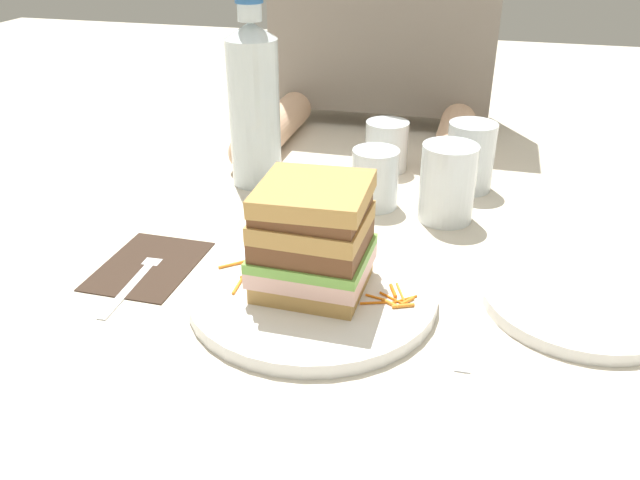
% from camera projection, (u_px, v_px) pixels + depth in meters
% --- Properties ---
extents(ground_plane, '(3.00, 3.00, 0.00)m').
position_uv_depth(ground_plane, '(310.00, 293.00, 0.69)').
color(ground_plane, beige).
extents(main_plate, '(0.26, 0.26, 0.02)m').
position_uv_depth(main_plate, '(313.00, 293.00, 0.67)').
color(main_plate, white).
rests_on(main_plate, ground_plane).
extents(sandwich, '(0.12, 0.11, 0.12)m').
position_uv_depth(sandwich, '(313.00, 239.00, 0.64)').
color(sandwich, tan).
rests_on(sandwich, main_plate).
extents(carrot_shred_0, '(0.03, 0.01, 0.00)m').
position_uv_depth(carrot_shred_0, '(255.00, 266.00, 0.70)').
color(carrot_shred_0, orange).
rests_on(carrot_shred_0, main_plate).
extents(carrot_shred_1, '(0.01, 0.02, 0.00)m').
position_uv_depth(carrot_shred_1, '(250.00, 267.00, 0.70)').
color(carrot_shred_1, orange).
rests_on(carrot_shred_1, main_plate).
extents(carrot_shred_2, '(0.02, 0.02, 0.00)m').
position_uv_depth(carrot_shred_2, '(250.00, 274.00, 0.69)').
color(carrot_shred_2, orange).
rests_on(carrot_shred_2, main_plate).
extents(carrot_shred_3, '(0.01, 0.02, 0.00)m').
position_uv_depth(carrot_shred_3, '(255.00, 272.00, 0.69)').
color(carrot_shred_3, orange).
rests_on(carrot_shred_3, main_plate).
extents(carrot_shred_4, '(0.00, 0.03, 0.00)m').
position_uv_depth(carrot_shred_4, '(238.00, 285.00, 0.67)').
color(carrot_shred_4, orange).
rests_on(carrot_shred_4, main_plate).
extents(carrot_shred_5, '(0.03, 0.02, 0.00)m').
position_uv_depth(carrot_shred_5, '(233.00, 264.00, 0.71)').
color(carrot_shred_5, orange).
rests_on(carrot_shred_5, main_plate).
extents(carrot_shred_6, '(0.02, 0.01, 0.00)m').
position_uv_depth(carrot_shred_6, '(403.00, 306.00, 0.63)').
color(carrot_shred_6, orange).
rests_on(carrot_shred_6, main_plate).
extents(carrot_shred_7, '(0.03, 0.02, 0.00)m').
position_uv_depth(carrot_shred_7, '(403.00, 300.00, 0.65)').
color(carrot_shred_7, orange).
rests_on(carrot_shred_7, main_plate).
extents(carrot_shred_8, '(0.01, 0.02, 0.00)m').
position_uv_depth(carrot_shred_8, '(393.00, 290.00, 0.66)').
color(carrot_shred_8, orange).
rests_on(carrot_shred_8, main_plate).
extents(carrot_shred_9, '(0.03, 0.02, 0.00)m').
position_uv_depth(carrot_shred_9, '(392.00, 299.00, 0.65)').
color(carrot_shred_9, orange).
rests_on(carrot_shred_9, main_plate).
extents(carrot_shred_10, '(0.03, 0.01, 0.00)m').
position_uv_depth(carrot_shred_10, '(373.00, 303.00, 0.64)').
color(carrot_shred_10, orange).
rests_on(carrot_shred_10, main_plate).
extents(carrot_shred_11, '(0.02, 0.01, 0.00)m').
position_uv_depth(carrot_shred_11, '(375.00, 297.00, 0.65)').
color(carrot_shred_11, orange).
rests_on(carrot_shred_11, main_plate).
extents(carrot_shred_12, '(0.02, 0.01, 0.00)m').
position_uv_depth(carrot_shred_12, '(390.00, 303.00, 0.64)').
color(carrot_shred_12, orange).
rests_on(carrot_shred_12, main_plate).
extents(carrot_shred_13, '(0.01, 0.03, 0.00)m').
position_uv_depth(carrot_shred_13, '(400.00, 294.00, 0.65)').
color(carrot_shred_13, orange).
rests_on(carrot_shred_13, main_plate).
extents(carrot_shred_14, '(0.01, 0.02, 0.00)m').
position_uv_depth(carrot_shred_14, '(407.00, 301.00, 0.64)').
color(carrot_shred_14, orange).
rests_on(carrot_shred_14, main_plate).
extents(napkin_dark, '(0.10, 0.14, 0.00)m').
position_uv_depth(napkin_dark, '(149.00, 265.00, 0.74)').
color(napkin_dark, '#38281E').
rests_on(napkin_dark, ground_plane).
extents(fork, '(0.02, 0.17, 0.00)m').
position_uv_depth(fork, '(140.00, 272.00, 0.72)').
color(fork, silver).
rests_on(fork, napkin_dark).
extents(knife, '(0.02, 0.20, 0.00)m').
position_uv_depth(knife, '(467.00, 313.00, 0.65)').
color(knife, silver).
rests_on(knife, ground_plane).
extents(juice_glass, '(0.07, 0.07, 0.10)m').
position_uv_depth(juice_glass, '(447.00, 186.00, 0.83)').
color(juice_glass, white).
rests_on(juice_glass, ground_plane).
extents(water_bottle, '(0.07, 0.07, 0.27)m').
position_uv_depth(water_bottle, '(254.00, 103.00, 0.90)').
color(water_bottle, silver).
rests_on(water_bottle, ground_plane).
extents(empty_tumbler_0, '(0.07, 0.07, 0.10)m').
position_uv_depth(empty_tumbler_0, '(470.00, 157.00, 0.91)').
color(empty_tumbler_0, silver).
rests_on(empty_tumbler_0, ground_plane).
extents(empty_tumbler_1, '(0.06, 0.06, 0.08)m').
position_uv_depth(empty_tumbler_1, '(375.00, 178.00, 0.86)').
color(empty_tumbler_1, silver).
rests_on(empty_tumbler_1, ground_plane).
extents(empty_tumbler_2, '(0.07, 0.07, 0.08)m').
position_uv_depth(empty_tumbler_2, '(387.00, 146.00, 0.99)').
color(empty_tumbler_2, silver).
rests_on(empty_tumbler_2, ground_plane).
extents(side_plate, '(0.20, 0.20, 0.01)m').
position_uv_depth(side_plate, '(579.00, 301.00, 0.66)').
color(side_plate, white).
rests_on(side_plate, ground_plane).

